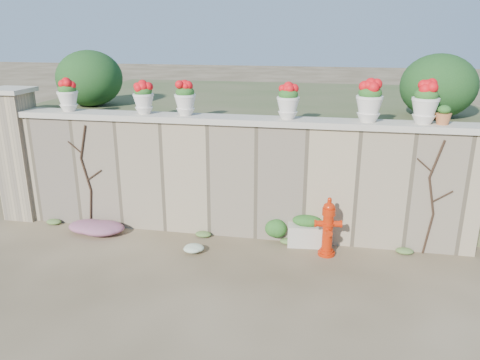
% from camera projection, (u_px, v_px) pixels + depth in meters
% --- Properties ---
extents(ground, '(80.00, 80.00, 0.00)m').
position_uv_depth(ground, '(209.00, 283.00, 6.77)').
color(ground, '#4C3E26').
rests_on(ground, ground).
extents(stone_wall, '(8.00, 0.40, 2.00)m').
position_uv_depth(stone_wall, '(234.00, 180.00, 8.13)').
color(stone_wall, '#988665').
rests_on(stone_wall, ground).
extents(wall_cap, '(8.10, 0.52, 0.10)m').
position_uv_depth(wall_cap, '(234.00, 120.00, 7.81)').
color(wall_cap, beige).
rests_on(wall_cap, stone_wall).
extents(gate_pillar, '(0.72, 0.72, 2.48)m').
position_uv_depth(gate_pillar, '(19.00, 154.00, 8.81)').
color(gate_pillar, '#988665').
rests_on(gate_pillar, ground).
extents(raised_fill, '(9.00, 6.00, 2.00)m').
position_uv_depth(raised_fill, '(261.00, 139.00, 11.12)').
color(raised_fill, '#384C23').
rests_on(raised_fill, ground).
extents(back_shrub_left, '(1.30, 1.30, 1.10)m').
position_uv_depth(back_shrub_left, '(90.00, 78.00, 9.35)').
color(back_shrub_left, '#143814').
rests_on(back_shrub_left, raised_fill).
extents(back_shrub_right, '(1.30, 1.30, 1.10)m').
position_uv_depth(back_shrub_right, '(438.00, 86.00, 8.15)').
color(back_shrub_right, '#143814').
rests_on(back_shrub_right, raised_fill).
extents(vine_left, '(0.60, 0.04, 1.91)m').
position_uv_depth(vine_left, '(87.00, 175.00, 8.42)').
color(vine_left, black).
rests_on(vine_left, ground).
extents(vine_right, '(0.60, 0.04, 1.91)m').
position_uv_depth(vine_right, '(432.00, 196.00, 7.35)').
color(vine_right, black).
rests_on(vine_right, ground).
extents(fire_hydrant, '(0.43, 0.30, 0.98)m').
position_uv_depth(fire_hydrant, '(328.00, 227.00, 7.46)').
color(fire_hydrant, '#BC2307').
rests_on(fire_hydrant, ground).
extents(planter_box, '(0.67, 0.43, 0.53)m').
position_uv_depth(planter_box, '(307.00, 231.00, 7.90)').
color(planter_box, beige).
rests_on(planter_box, ground).
extents(green_shrub, '(0.58, 0.52, 0.55)m').
position_uv_depth(green_shrub, '(275.00, 227.00, 7.98)').
color(green_shrub, '#1E5119').
rests_on(green_shrub, ground).
extents(magenta_clump, '(1.02, 0.68, 0.27)m').
position_uv_depth(magenta_clump, '(99.00, 227.00, 8.33)').
color(magenta_clump, '#BB258D').
rests_on(magenta_clump, ground).
extents(white_flowers, '(0.50, 0.40, 0.18)m').
position_uv_depth(white_flowers, '(189.00, 248.00, 7.62)').
color(white_flowers, white).
rests_on(white_flowers, ground).
extents(urn_pot_0, '(0.36, 0.36, 0.57)m').
position_uv_depth(urn_pot_0, '(68.00, 95.00, 8.25)').
color(urn_pot_0, silver).
rests_on(urn_pot_0, wall_cap).
extents(urn_pot_1, '(0.35, 0.35, 0.56)m').
position_uv_depth(urn_pot_1, '(143.00, 98.00, 7.99)').
color(urn_pot_1, silver).
rests_on(urn_pot_1, wall_cap).
extents(urn_pot_2, '(0.36, 0.36, 0.57)m').
position_uv_depth(urn_pot_2, '(185.00, 99.00, 7.86)').
color(urn_pot_2, silver).
rests_on(urn_pot_2, wall_cap).
extents(urn_pot_3, '(0.37, 0.37, 0.58)m').
position_uv_depth(urn_pot_3, '(288.00, 101.00, 7.54)').
color(urn_pot_3, silver).
rests_on(urn_pot_3, wall_cap).
extents(urn_pot_4, '(0.42, 0.42, 0.66)m').
position_uv_depth(urn_pot_4, '(369.00, 101.00, 7.30)').
color(urn_pot_4, silver).
rests_on(urn_pot_4, wall_cap).
extents(urn_pot_5, '(0.41, 0.41, 0.65)m').
position_uv_depth(urn_pot_5, '(425.00, 103.00, 7.15)').
color(urn_pot_5, silver).
rests_on(urn_pot_5, wall_cap).
extents(terracotta_pot, '(0.24, 0.24, 0.29)m').
position_uv_depth(terracotta_pot, '(443.00, 116.00, 7.16)').
color(terracotta_pot, '#AC6034').
rests_on(terracotta_pot, wall_cap).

